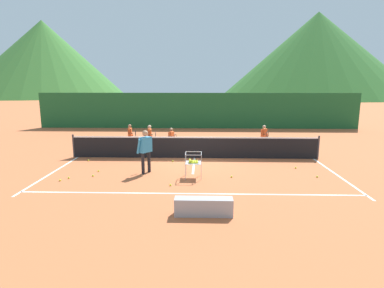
{
  "coord_description": "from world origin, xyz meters",
  "views": [
    {
      "loc": [
        0.32,
        -14.07,
        3.39
      ],
      "look_at": [
        -0.08,
        -1.13,
        0.87
      ],
      "focal_mm": 29.92,
      "sensor_mm": 36.0,
      "label": 1
    }
  ],
  "objects": [
    {
      "name": "student_0",
      "position": [
        -3.35,
        2.04,
        0.76
      ],
      "size": [
        0.46,
        0.58,
        1.26
      ],
      "color": "black",
      "rests_on": "ground"
    },
    {
      "name": "line_baseline_near",
      "position": [
        0.0,
        -4.7,
        0.0
      ],
      "size": [
        10.68,
        0.08,
        0.01
      ],
      "primitive_type": "cube",
      "color": "white",
      "rests_on": "ground"
    },
    {
      "name": "student_2",
      "position": [
        -1.16,
        1.31,
        0.72
      ],
      "size": [
        0.41,
        0.66,
        1.19
      ],
      "color": "black",
      "rests_on": "ground"
    },
    {
      "name": "ball_cart",
      "position": [
        0.02,
        -2.99,
        0.59
      ],
      "size": [
        0.58,
        0.58,
        0.9
      ],
      "color": "#B7B7BC",
      "rests_on": "ground"
    },
    {
      "name": "line_sideline_west",
      "position": [
        -5.34,
        0.0,
        0.0
      ],
      "size": [
        0.08,
        10.32,
        0.01
      ],
      "primitive_type": "cube",
      "color": "white",
      "rests_on": "ground"
    },
    {
      "name": "hill_1",
      "position": [
        -36.74,
        62.29,
        8.69
      ],
      "size": [
        37.28,
        37.28,
        17.37
      ],
      "primitive_type": "cone",
      "color": "#38702D",
      "rests_on": "ground"
    },
    {
      "name": "hill_0",
      "position": [
        26.12,
        61.64,
        9.34
      ],
      "size": [
        42.77,
        42.77,
        18.67
      ],
      "primitive_type": "cone",
      "color": "#2D6628",
      "rests_on": "ground"
    },
    {
      "name": "tennis_ball_9",
      "position": [
        -4.4,
        -3.28,
        0.03
      ],
      "size": [
        0.07,
        0.07,
        0.07
      ],
      "primitive_type": "sphere",
      "color": "yellow",
      "rests_on": "ground"
    },
    {
      "name": "tennis_ball_7",
      "position": [
        4.07,
        -1.66,
        0.03
      ],
      "size": [
        0.07,
        0.07,
        0.07
      ],
      "primitive_type": "sphere",
      "color": "yellow",
      "rests_on": "ground"
    },
    {
      "name": "line_service_center",
      "position": [
        0.0,
        0.0,
        0.0
      ],
      "size": [
        0.08,
        5.16,
        0.01
      ],
      "primitive_type": "cube",
      "color": "white",
      "rests_on": "ground"
    },
    {
      "name": "ground_plane",
      "position": [
        0.0,
        0.0,
        0.0
      ],
      "size": [
        120.0,
        120.0,
        0.0
      ],
      "primitive_type": "plane",
      "color": "#BC6038"
    },
    {
      "name": "tennis_ball_8",
      "position": [
        -3.63,
        -2.36,
        0.03
      ],
      "size": [
        0.07,
        0.07,
        0.07
      ],
      "primitive_type": "sphere",
      "color": "yellow",
      "rests_on": "ground"
    },
    {
      "name": "hill_2",
      "position": [
        30.8,
        68.2,
        6.76
      ],
      "size": [
        39.09,
        39.09,
        13.52
      ],
      "primitive_type": "cone",
      "color": "#38702D",
      "rests_on": "ground"
    },
    {
      "name": "tennis_ball_5",
      "position": [
        -3.63,
        -3.0,
        0.03
      ],
      "size": [
        0.07,
        0.07,
        0.07
      ],
      "primitive_type": "sphere",
      "color": "yellow",
      "rests_on": "ground"
    },
    {
      "name": "student_1",
      "position": [
        -2.25,
        1.53,
        0.78
      ],
      "size": [
        0.46,
        0.6,
        1.29
      ],
      "color": "navy",
      "rests_on": "ground"
    },
    {
      "name": "windscreen_fence",
      "position": [
        0.0,
        9.45,
        1.3
      ],
      "size": [
        23.49,
        0.08,
        2.6
      ],
      "primitive_type": "cube",
      "color": "#1E5B2D",
      "rests_on": "ground"
    },
    {
      "name": "tennis_ball_0",
      "position": [
        4.49,
        -2.87,
        0.03
      ],
      "size": [
        0.07,
        0.07,
        0.07
      ],
      "primitive_type": "sphere",
      "color": "yellow",
      "rests_on": "ground"
    },
    {
      "name": "instructor",
      "position": [
        -1.77,
        -2.45,
        0.98
      ],
      "size": [
        0.57,
        0.8,
        1.63
      ],
      "color": "black",
      "rests_on": "ground"
    },
    {
      "name": "tennis_ball_6",
      "position": [
        1.4,
        -2.96,
        0.03
      ],
      "size": [
        0.07,
        0.07,
        0.07
      ],
      "primitive_type": "sphere",
      "color": "yellow",
      "rests_on": "ground"
    },
    {
      "name": "student_3",
      "position": [
        3.5,
        2.07,
        0.74
      ],
      "size": [
        0.44,
        0.68,
        1.24
      ],
      "color": "black",
      "rests_on": "ground"
    },
    {
      "name": "line_baseline_far",
      "position": [
        0.0,
        5.62,
        0.0
      ],
      "size": [
        10.68,
        0.08,
        0.01
      ],
      "primitive_type": "cube",
      "color": "white",
      "rests_on": "ground"
    },
    {
      "name": "courtside_bench",
      "position": [
        0.38,
        -6.3,
        0.23
      ],
      "size": [
        1.5,
        0.36,
        0.46
      ],
      "primitive_type": "cube",
      "color": "#99999E",
      "rests_on": "ground"
    },
    {
      "name": "tennis_ball_4",
      "position": [
        -4.6,
        -0.72,
        0.03
      ],
      "size": [
        0.07,
        0.07,
        0.07
      ],
      "primitive_type": "sphere",
      "color": "yellow",
      "rests_on": "ground"
    },
    {
      "name": "line_sideline_east",
      "position": [
        5.34,
        0.0,
        0.0
      ],
      "size": [
        0.08,
        10.32,
        0.01
      ],
      "primitive_type": "cube",
      "color": "white",
      "rests_on": "ground"
    },
    {
      "name": "tennis_ball_1",
      "position": [
        -4.59,
        -3.57,
        0.03
      ],
      "size": [
        0.07,
        0.07,
        0.07
      ],
      "primitive_type": "sphere",
      "color": "yellow",
      "rests_on": "ground"
    },
    {
      "name": "tennis_net",
      "position": [
        0.0,
        0.0,
        0.5
      ],
      "size": [
        11.09,
        0.08,
        1.05
      ],
      "color": "#333338",
      "rests_on": "ground"
    },
    {
      "name": "tennis_ball_2",
      "position": [
        -0.92,
        -0.72,
        0.03
      ],
      "size": [
        0.07,
        0.07,
        0.07
      ],
      "primitive_type": "sphere",
      "color": "yellow",
      "rests_on": "ground"
    },
    {
      "name": "tennis_ball_3",
      "position": [
        -0.71,
        -3.98,
        0.03
      ],
      "size": [
        0.07,
        0.07,
        0.07
      ],
      "primitive_type": "sphere",
      "color": "yellow",
      "rests_on": "ground"
    }
  ]
}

